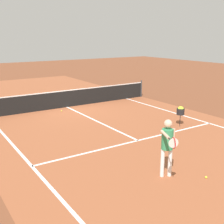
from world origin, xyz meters
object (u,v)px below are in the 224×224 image
(tennis_ball_by_baseline, at_px, (206,177))
(net, at_px, (67,98))
(tennis_ball_near_net, at_px, (61,111))
(ball_hopper, at_px, (181,111))
(player_near, at_px, (167,142))

(tennis_ball_by_baseline, bearing_deg, net, 88.39)
(net, height_order, tennis_ball_near_net, net)
(ball_hopper, xyz_separation_m, tennis_ball_near_net, (-3.41, 5.15, -0.64))
(player_near, xyz_separation_m, tennis_ball_near_net, (0.49, 8.39, -1.01))
(net, height_order, ball_hopper, net)
(tennis_ball_near_net, relative_size, tennis_ball_by_baseline, 1.00)
(net, distance_m, ball_hopper, 6.51)
(player_near, xyz_separation_m, ball_hopper, (3.90, 3.24, -0.37))
(ball_hopper, bearing_deg, player_near, -140.31)
(net, relative_size, tennis_ball_near_net, 161.31)
(net, bearing_deg, tennis_ball_by_baseline, -91.61)
(net, relative_size, tennis_ball_by_baseline, 161.31)
(player_near, relative_size, tennis_ball_near_net, 25.32)
(net, relative_size, player_near, 6.37)
(player_near, distance_m, ball_hopper, 5.08)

